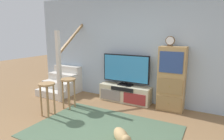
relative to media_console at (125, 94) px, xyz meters
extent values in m
cube|color=#A8BCD1|center=(0.30, 0.27, 1.13)|extent=(6.40, 0.12, 2.70)
cube|color=#4C664C|center=(0.30, -1.59, -0.21)|extent=(2.60, 1.80, 0.01)
cube|color=beige|center=(0.00, 0.01, 0.00)|extent=(1.32, 0.36, 0.43)
cube|color=gray|center=(-0.33, -0.18, -0.03)|extent=(0.56, 0.02, 0.26)
cube|color=maroon|center=(0.33, -0.18, -0.03)|extent=(0.56, 0.02, 0.26)
cube|color=black|center=(0.00, -0.18, 0.16)|extent=(0.60, 0.02, 0.09)
cube|color=black|center=(0.00, 0.03, 0.23)|extent=(0.36, 0.22, 0.02)
cylinder|color=black|center=(0.00, 0.03, 0.27)|extent=(0.05, 0.05, 0.06)
cube|color=black|center=(0.00, 0.03, 0.65)|extent=(1.23, 0.05, 0.70)
cube|color=#338CCC|center=(0.00, 0.00, 0.65)|extent=(1.18, 0.01, 0.65)
cube|color=tan|center=(1.14, 0.02, 0.51)|extent=(0.58, 0.34, 1.46)
cube|color=#9C7949|center=(1.14, -0.16, -0.02)|extent=(0.53, 0.02, 0.34)
sphere|color=olive|center=(1.14, -0.18, -0.02)|extent=(0.03, 0.03, 0.03)
cube|color=#9C7949|center=(1.14, -0.16, 0.39)|extent=(0.53, 0.02, 0.34)
sphere|color=olive|center=(1.14, -0.18, 0.39)|extent=(0.03, 0.03, 0.03)
cube|color=#2D4784|center=(1.14, -0.16, 0.91)|extent=(0.49, 0.02, 0.46)
cube|color=#4C3823|center=(1.06, 0.00, 1.25)|extent=(0.12, 0.08, 0.02)
cylinder|color=brown|center=(1.06, 0.00, 1.36)|extent=(0.20, 0.04, 0.20)
cylinder|color=silver|center=(1.06, -0.03, 1.36)|extent=(0.17, 0.01, 0.17)
cube|color=silver|center=(-1.95, -0.66, -0.12)|extent=(0.90, 0.26, 0.19)
cube|color=silver|center=(-1.95, -0.40, -0.03)|extent=(0.90, 0.26, 0.38)
cube|color=silver|center=(-1.95, -0.14, 0.07)|extent=(0.90, 0.26, 0.57)
cube|color=silver|center=(-1.95, 0.12, 0.16)|extent=(0.90, 0.26, 0.76)
cube|color=silver|center=(-1.95, 0.38, 0.26)|extent=(0.90, 0.26, 0.95)
cube|color=silver|center=(-1.45, -0.79, 0.68)|extent=(0.09, 0.09, 1.80)
cube|color=#9E7547|center=(-1.45, -0.14, 1.48)|extent=(0.06, 1.33, 0.99)
cylinder|color=#A37A4C|center=(-1.19, -1.64, 0.12)|extent=(0.04, 0.04, 0.68)
cylinder|color=#A37A4C|center=(-1.00, -1.64, 0.12)|extent=(0.04, 0.04, 0.68)
cylinder|color=#A37A4C|center=(-1.19, -1.46, 0.12)|extent=(0.04, 0.04, 0.68)
cylinder|color=#A37A4C|center=(-1.00, -1.46, 0.12)|extent=(0.04, 0.04, 0.68)
cylinder|color=#A37A4C|center=(-1.09, -1.55, 0.48)|extent=(0.34, 0.34, 0.03)
cylinder|color=#A37A4C|center=(-1.06, -1.11, 0.12)|extent=(0.04, 0.04, 0.68)
cylinder|color=#A37A4C|center=(-0.88, -1.11, 0.12)|extent=(0.04, 0.04, 0.68)
cylinder|color=#A37A4C|center=(-1.06, -0.93, 0.12)|extent=(0.04, 0.04, 0.68)
cylinder|color=#A37A4C|center=(-0.88, -0.93, 0.12)|extent=(0.04, 0.04, 0.68)
cylinder|color=#A37A4C|center=(-0.97, -1.02, 0.48)|extent=(0.34, 0.34, 0.03)
ellipsoid|color=tan|center=(0.74, -1.74, -0.11)|extent=(0.46, 0.44, 0.22)
sphere|color=tan|center=(0.89, -1.88, -0.06)|extent=(0.15, 0.15, 0.15)
cylinder|color=tan|center=(0.58, -1.60, -0.14)|extent=(0.10, 0.09, 0.16)
camera|label=1|loc=(1.99, -4.37, 1.55)|focal=31.36mm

